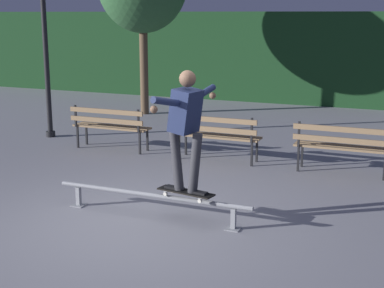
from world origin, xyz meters
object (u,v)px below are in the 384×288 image
park_bench_right_center (342,144)px  park_bench_left_center (216,133)px  grind_rail (151,198)px  park_bench_leftmost (110,124)px  lamp_post_left (44,22)px  skateboarder (186,121)px  skateboard (186,192)px

park_bench_right_center → park_bench_left_center: bearing=180.0°
grind_rail → park_bench_leftmost: 3.92m
park_bench_leftmost → lamp_post_left: (-1.87, 0.58, 1.94)m
park_bench_leftmost → grind_rail: bearing=-51.1°
grind_rail → skateboarder: size_ratio=1.80×
park_bench_left_center → park_bench_right_center: 2.24m
park_bench_left_center → lamp_post_left: bearing=172.0°
grind_rail → lamp_post_left: 6.06m
skateboard → park_bench_left_center: 3.13m
grind_rail → skateboard: (0.50, 0.00, 0.15)m
skateboard → skateboarder: 0.94m
park_bench_left_center → park_bench_right_center: bearing=0.0°
skateboarder → park_bench_left_center: 3.23m
park_bench_right_center → lamp_post_left: lamp_post_left is taller
grind_rail → park_bench_left_center: size_ratio=1.75×
skateboard → lamp_post_left: size_ratio=0.21×
skateboarder → lamp_post_left: (-4.83, 3.62, 1.14)m
park_bench_leftmost → park_bench_right_center: (4.48, 0.00, 0.00)m
skateboard → park_bench_leftmost: bearing=134.2°
skateboarder → park_bench_left_center: skateboarder is taller
skateboarder → lamp_post_left: size_ratio=0.40×
grind_rail → skateboard: bearing=0.0°
grind_rail → park_bench_leftmost: bearing=128.9°
grind_rail → skateboard: skateboard is taller
skateboarder → park_bench_leftmost: 4.32m
skateboard → park_bench_leftmost: park_bench_leftmost is taller
lamp_post_left → park_bench_left_center: bearing=-8.0°
skateboard → skateboarder: (0.00, -0.00, 0.94)m
lamp_post_left → skateboarder: bearing=-36.9°
park_bench_leftmost → lamp_post_left: bearing=162.8°
skateboard → park_bench_leftmost: size_ratio=0.50×
park_bench_leftmost → lamp_post_left: lamp_post_left is taller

